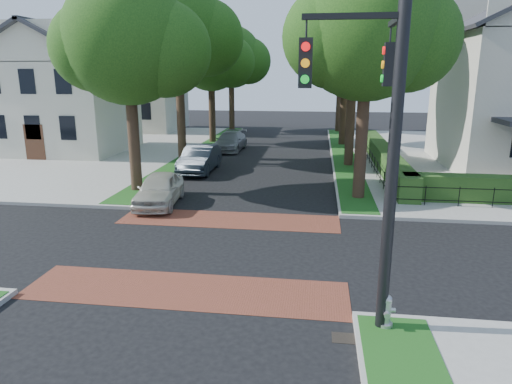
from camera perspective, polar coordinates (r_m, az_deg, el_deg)
ground at (r=15.93m, az=-5.56°, el=-7.02°), size 120.00×120.00×0.00m
sidewalk_nw at (r=40.96m, az=-26.63°, el=4.93°), size 30.00×30.00×0.15m
crosswalk_far at (r=18.87m, az=-3.35°, el=-3.48°), size 9.00×2.20×0.01m
crosswalk_near at (r=13.10m, az=-8.81°, el=-12.07°), size 9.00×2.20×0.01m
storm_drain at (r=11.09m, az=11.21°, el=-17.49°), size 0.65×0.45×0.01m
grass_strip_ne at (r=34.03m, az=10.87°, el=4.69°), size 1.60×29.80×0.02m
grass_strip_nw at (r=35.12m, az=-7.07°, el=5.15°), size 1.60×29.80×0.02m
tree_right_near at (r=21.81m, az=14.02°, el=18.85°), size 7.75×6.67×10.66m
tree_right_mid at (r=29.80m, az=12.43°, el=18.38°), size 8.25×7.09×11.22m
tree_right_far at (r=38.69m, az=11.29°, el=15.87°), size 7.25×6.23×9.74m
tree_right_back at (r=47.69m, az=10.69°, el=16.04°), size 7.50×6.45×10.20m
tree_left_near at (r=23.43m, az=-15.33°, el=17.56°), size 7.50×6.45×10.20m
tree_left_mid at (r=31.05m, az=-9.45°, el=19.01°), size 8.00×6.88×11.48m
tree_left_far at (r=39.65m, az=-5.46°, el=16.35°), size 7.00×6.02×9.86m
tree_left_back at (r=48.48m, az=-2.95°, el=16.40°), size 7.75×6.66×10.44m
hedge_main_road at (r=30.13m, az=15.68°, el=4.29°), size 1.00×18.00×1.20m
fence_main_road at (r=30.05m, az=14.15°, el=4.08°), size 0.06×18.00×0.90m
house_left_near at (r=37.56m, az=-23.19°, el=12.21°), size 10.00×9.00×10.14m
house_left_far at (r=50.14m, az=-14.92°, el=13.18°), size 10.00×9.00×10.14m
traffic_signal at (r=10.14m, az=15.68°, el=7.61°), size 2.17×2.00×8.00m
parked_car_front at (r=21.28m, az=-12.00°, el=0.35°), size 2.17×4.46×1.47m
parked_car_middle at (r=28.07m, az=-7.06°, el=4.13°), size 1.74×4.93×1.62m
parked_car_rear at (r=35.95m, az=-3.25°, el=6.35°), size 2.20×5.01×1.43m
fire_hydrant at (r=11.26m, az=15.95°, el=-14.10°), size 0.45×0.47×0.83m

